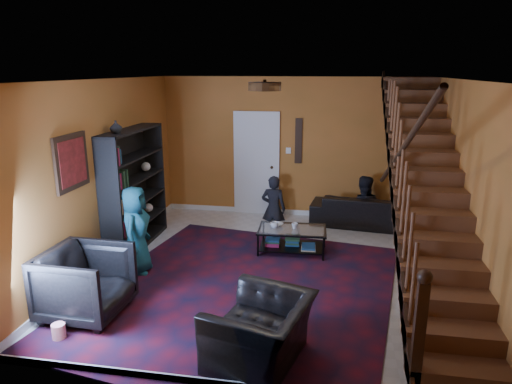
% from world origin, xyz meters
% --- Properties ---
extents(floor, '(5.50, 5.50, 0.00)m').
position_xyz_m(floor, '(0.00, 0.00, 0.00)').
color(floor, beige).
rests_on(floor, ground).
extents(room, '(5.50, 5.50, 5.50)m').
position_xyz_m(room, '(-1.33, 1.33, 0.05)').
color(room, '#C46B2B').
rests_on(room, ground).
extents(staircase, '(0.95, 5.02, 3.18)m').
position_xyz_m(staircase, '(2.12, -0.00, 1.40)').
color(staircase, brown).
rests_on(staircase, floor).
extents(bookshelf, '(0.35, 1.80, 2.00)m').
position_xyz_m(bookshelf, '(-2.40, 0.60, 0.96)').
color(bookshelf, black).
rests_on(bookshelf, floor).
extents(door, '(0.82, 0.05, 2.05)m').
position_xyz_m(door, '(-0.70, 2.73, 1.02)').
color(door, silver).
rests_on(door, floor).
extents(framed_picture, '(0.04, 0.74, 0.74)m').
position_xyz_m(framed_picture, '(-2.57, -0.90, 1.75)').
color(framed_picture, maroon).
rests_on(framed_picture, room).
extents(wall_hanging, '(0.14, 0.03, 0.90)m').
position_xyz_m(wall_hanging, '(0.15, 2.73, 1.55)').
color(wall_hanging, black).
rests_on(wall_hanging, room).
extents(ceiling_fixture, '(0.40, 0.40, 0.10)m').
position_xyz_m(ceiling_fixture, '(0.00, -0.80, 2.74)').
color(ceiling_fixture, '#3F2814').
rests_on(ceiling_fixture, room).
extents(rug, '(4.53, 4.99, 0.02)m').
position_xyz_m(rug, '(-0.29, -0.77, 0.01)').
color(rug, '#4A0D18').
rests_on(rug, floor).
extents(sofa, '(2.13, 1.04, 0.60)m').
position_xyz_m(sofa, '(1.50, 2.30, 0.30)').
color(sofa, black).
rests_on(sofa, floor).
extents(armchair_left, '(0.99, 0.96, 0.87)m').
position_xyz_m(armchair_left, '(-2.05, -1.70, 0.43)').
color(armchair_left, black).
rests_on(armchair_left, floor).
extents(armchair_right, '(1.16, 1.26, 0.68)m').
position_xyz_m(armchair_right, '(0.19, -2.25, 0.34)').
color(armchair_right, black).
rests_on(armchair_right, floor).
extents(person_adult_a, '(0.52, 0.37, 1.36)m').
position_xyz_m(person_adult_a, '(-0.29, 2.35, 0.23)').
color(person_adult_a, black).
rests_on(person_adult_a, sofa).
extents(person_adult_b, '(0.71, 0.56, 1.42)m').
position_xyz_m(person_adult_b, '(1.45, 2.35, 0.26)').
color(person_adult_b, black).
rests_on(person_adult_b, sofa).
extents(person_child, '(0.49, 0.69, 1.33)m').
position_xyz_m(person_child, '(-1.95, -0.44, 0.66)').
color(person_child, '#1A5B66').
rests_on(person_child, armchair_left).
extents(coffee_table, '(1.13, 0.69, 0.42)m').
position_xyz_m(coffee_table, '(0.24, 0.70, 0.24)').
color(coffee_table, black).
rests_on(coffee_table, floor).
extents(cup_a, '(0.16, 0.16, 0.10)m').
position_xyz_m(cup_a, '(-0.05, 0.68, 0.47)').
color(cup_a, '#999999').
rests_on(cup_a, coffee_table).
extents(cup_b, '(0.10, 0.10, 0.09)m').
position_xyz_m(cup_b, '(0.28, 0.70, 0.47)').
color(cup_b, '#999999').
rests_on(cup_b, coffee_table).
extents(bowl, '(0.27, 0.27, 0.05)m').
position_xyz_m(bowl, '(-0.03, 0.77, 0.45)').
color(bowl, '#999999').
rests_on(bowl, coffee_table).
extents(vase, '(0.18, 0.18, 0.19)m').
position_xyz_m(vase, '(-2.41, 0.10, 2.10)').
color(vase, '#999999').
rests_on(vase, bookshelf).
extents(popcorn_bucket, '(0.15, 0.15, 0.17)m').
position_xyz_m(popcorn_bucket, '(-2.10, -2.25, 0.11)').
color(popcorn_bucket, red).
rests_on(popcorn_bucket, rug).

